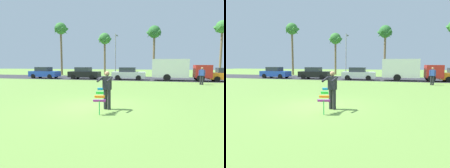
# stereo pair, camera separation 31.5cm
# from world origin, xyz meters

# --- Properties ---
(ground_plane) EXTENTS (120.00, 120.00, 0.00)m
(ground_plane) POSITION_xyz_m (0.00, 0.00, 0.00)
(ground_plane) COLOR olive
(road_strip) EXTENTS (120.00, 8.00, 0.01)m
(road_strip) POSITION_xyz_m (0.00, 18.01, 0.01)
(road_strip) COLOR #2D2D33
(road_strip) RESTS_ON ground
(person_kite_flyer) EXTENTS (0.62, 0.71, 1.73)m
(person_kite_flyer) POSITION_xyz_m (0.79, -0.34, 0.95)
(person_kite_flyer) COLOR #26262B
(person_kite_flyer) RESTS_ON ground
(kite_held) EXTENTS (0.53, 0.69, 1.05)m
(kite_held) POSITION_xyz_m (0.69, -1.16, 0.69)
(kite_held) COLOR blue
(kite_held) RESTS_ON ground
(parked_car_blue) EXTENTS (4.25, 1.93, 1.60)m
(parked_car_blue) POSITION_xyz_m (-12.46, 15.61, 0.77)
(parked_car_blue) COLOR #2347B7
(parked_car_blue) RESTS_ON ground
(parked_car_black) EXTENTS (4.20, 1.84, 1.60)m
(parked_car_black) POSITION_xyz_m (-6.44, 15.61, 0.77)
(parked_car_black) COLOR black
(parked_car_black) RESTS_ON ground
(parked_car_silver) EXTENTS (4.21, 1.85, 1.60)m
(parked_car_silver) POSITION_xyz_m (-0.40, 15.61, 0.77)
(parked_car_silver) COLOR silver
(parked_car_silver) RESTS_ON ground
(parked_truck_red_cab) EXTENTS (6.73, 2.19, 2.62)m
(parked_truck_red_cab) POSITION_xyz_m (5.50, 15.61, 1.41)
(parked_truck_red_cab) COLOR #B2231E
(parked_truck_red_cab) RESTS_ON ground
(palm_tree_left_near) EXTENTS (2.58, 2.71, 9.48)m
(palm_tree_left_near) POSITION_xyz_m (-13.93, 23.64, 7.99)
(palm_tree_left_near) COLOR brown
(palm_tree_left_near) RESTS_ON ground
(palm_tree_right_near) EXTENTS (2.58, 2.71, 7.81)m
(palm_tree_right_near) POSITION_xyz_m (-6.40, 26.31, 6.45)
(palm_tree_right_near) COLOR brown
(palm_tree_right_near) RESTS_ON ground
(palm_tree_centre_far) EXTENTS (2.58, 2.71, 8.50)m
(palm_tree_centre_far) POSITION_xyz_m (2.68, 24.93, 7.08)
(palm_tree_centre_far) COLOR brown
(palm_tree_centre_far) RESTS_ON ground
(streetlight_pole) EXTENTS (0.24, 1.65, 7.00)m
(streetlight_pole) POSITION_xyz_m (-3.56, 22.70, 4.00)
(streetlight_pole) COLOR #9E9EA3
(streetlight_pole) RESTS_ON ground
(person_walker_near) EXTENTS (0.55, 0.32, 1.73)m
(person_walker_near) POSITION_xyz_m (7.39, 11.45, 0.93)
(person_walker_near) COLOR #26262B
(person_walker_near) RESTS_ON ground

